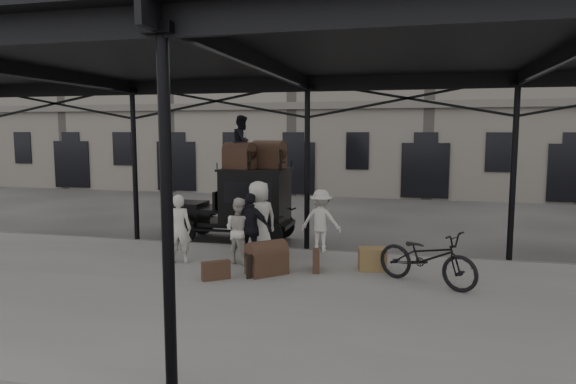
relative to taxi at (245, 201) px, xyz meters
name	(u,v)px	position (x,y,z in m)	size (l,w,h in m)	color
ground	(289,274)	(2.08, -3.11, -1.20)	(120.00, 120.00, 0.00)	#383533
platform	(264,299)	(2.08, -5.11, -1.13)	(28.00, 8.00, 0.15)	slate
canopy	(267,58)	(2.08, -4.83, 3.39)	(22.50, 9.00, 4.74)	black
building_frontage	(367,63)	(2.08, 14.89, 5.80)	(64.00, 8.00, 14.00)	slate
taxi	(245,201)	(0.00, 0.00, 0.00)	(3.65, 1.55, 2.18)	black
porter_left	(179,229)	(-0.55, -3.26, -0.24)	(0.60, 0.39, 1.63)	beige
porter_midleft	(239,230)	(0.84, -2.94, -0.27)	(0.76, 0.59, 1.56)	beige
porter_centre	(259,219)	(1.14, -2.32, -0.10)	(0.93, 0.60, 1.90)	beige
porter_official	(251,229)	(1.13, -2.94, -0.22)	(0.98, 0.41, 1.67)	black
porter_right	(321,221)	(2.50, -1.33, -0.25)	(1.04, 0.60, 1.61)	beige
bicycle	(427,257)	(5.09, -3.66, -0.49)	(0.75, 2.15, 1.13)	black
porter_roof	(243,142)	(-0.03, -0.10, 1.74)	(0.74, 0.58, 1.52)	black
steamer_trunk_roof_near	(239,158)	(-0.08, -0.25, 1.29)	(0.86, 0.53, 0.63)	#432E1F
steamer_trunk_roof_far	(269,157)	(0.67, 0.20, 1.31)	(0.91, 0.56, 0.67)	#432E1F
steamer_trunk_platform	(267,260)	(1.73, -3.70, -0.75)	(0.84, 0.51, 0.62)	#432E1F
wicker_hamper	(372,259)	(3.94, -2.81, -0.80)	(0.60, 0.45, 0.50)	olive
suitcase_upright	(316,261)	(2.72, -3.17, -0.83)	(0.15, 0.60, 0.45)	#432E1F
suitcase_flat	(216,270)	(0.82, -4.37, -0.85)	(0.60, 0.15, 0.40)	#432E1F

